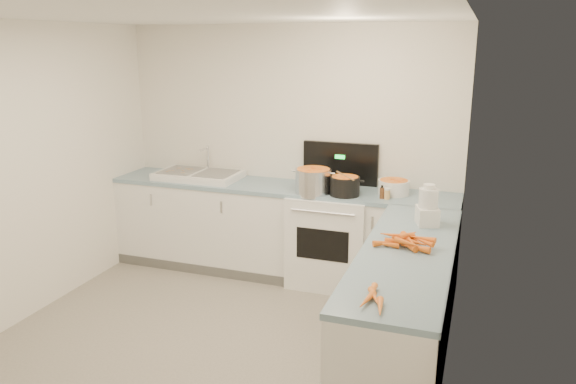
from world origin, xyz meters
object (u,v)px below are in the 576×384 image
(mixing_bowl, at_px, (394,187))
(stove, at_px, (332,236))
(black_pot, at_px, (345,187))
(food_processor, at_px, (428,207))
(steel_pot, at_px, (313,182))
(extract_bottle, at_px, (382,193))
(spice_jar, at_px, (387,194))
(sink, at_px, (199,175))

(mixing_bowl, bearing_deg, stove, -173.95)
(black_pot, distance_m, food_processor, 1.04)
(steel_pot, distance_m, black_pot, 0.31)
(stove, relative_size, extract_bottle, 13.55)
(black_pot, relative_size, mixing_bowl, 0.95)
(extract_bottle, xyz_separation_m, spice_jar, (0.05, -0.01, -0.01))
(extract_bottle, relative_size, spice_jar, 1.15)
(spice_jar, bearing_deg, black_pot, 179.77)
(steel_pot, xyz_separation_m, food_processor, (1.12, -0.63, 0.03))
(sink, distance_m, black_pot, 1.61)
(spice_jar, relative_size, food_processor, 0.27)
(mixing_bowl, bearing_deg, sink, -178.72)
(extract_bottle, bearing_deg, steel_pot, -178.97)
(steel_pot, height_order, black_pot, steel_pot)
(stove, xyz_separation_m, food_processor, (0.97, -0.77, 0.61))
(mixing_bowl, bearing_deg, steel_pot, -164.50)
(sink, relative_size, black_pot, 3.11)
(stove, bearing_deg, extract_bottle, -14.55)
(stove, relative_size, steel_pot, 3.98)
(extract_bottle, bearing_deg, sink, 175.75)
(steel_pot, height_order, extract_bottle, steel_pot)
(sink, relative_size, steel_pot, 2.52)
(black_pot, bearing_deg, extract_bottle, 0.63)
(stove, height_order, sink, stove)
(spice_jar, distance_m, food_processor, 0.77)
(sink, bearing_deg, mixing_bowl, 1.28)
(mixing_bowl, relative_size, extract_bottle, 2.91)
(food_processor, bearing_deg, sink, 161.95)
(black_pot, height_order, food_processor, food_processor)
(steel_pot, bearing_deg, sink, 173.11)
(sink, distance_m, food_processor, 2.54)
(sink, xyz_separation_m, extract_bottle, (1.95, -0.14, 0.01))
(extract_bottle, height_order, spice_jar, extract_bottle)
(mixing_bowl, height_order, extract_bottle, mixing_bowl)
(black_pot, bearing_deg, sink, 174.69)
(steel_pot, xyz_separation_m, mixing_bowl, (0.73, 0.20, -0.04))
(stove, xyz_separation_m, black_pot, (0.15, -0.13, 0.54))
(stove, distance_m, black_pot, 0.58)
(sink, height_order, black_pot, sink)
(spice_jar, bearing_deg, steel_pot, -179.48)
(steel_pot, relative_size, mixing_bowl, 1.17)
(sink, bearing_deg, black_pot, -5.31)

